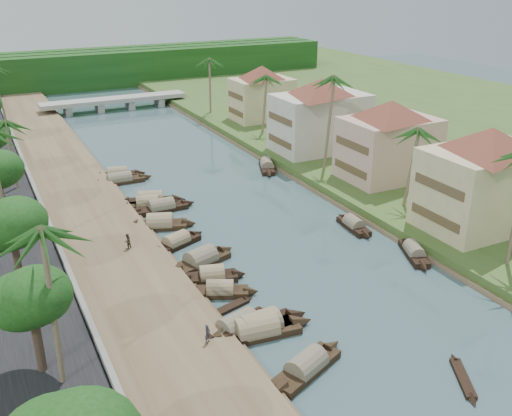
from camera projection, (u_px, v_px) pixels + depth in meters
name	position (u px, v px, depth m)	size (l,w,h in m)	color
ground	(308.00, 267.00, 52.49)	(220.00, 220.00, 0.00)	#3C545A
left_bank	(87.00, 217.00, 62.16)	(10.00, 180.00, 0.80)	brown
right_bank	(351.00, 169.00, 76.65)	(16.00, 180.00, 1.20)	#375421
road	(2.00, 229.00, 58.50)	(8.00, 180.00, 1.40)	black
retaining_wall	(45.00, 216.00, 60.04)	(0.40, 180.00, 1.10)	slate
treeline	(84.00, 69.00, 133.34)	(120.00, 14.00, 8.00)	#12390F
bridge	(114.00, 101.00, 111.15)	(28.00, 4.00, 2.40)	gray
building_near	(485.00, 177.00, 56.29)	(14.85, 14.85, 10.20)	beige
building_mid	(389.00, 139.00, 69.99)	(14.11, 14.11, 9.70)	#C9988E
building_far	(320.00, 114.00, 81.01)	(15.59, 15.59, 10.20)	beige
building_distant	(262.00, 92.00, 98.10)	(12.62, 12.62, 9.20)	beige
sampan_0	(306.00, 367.00, 38.58)	(8.17, 4.64, 2.16)	black
sampan_1	(260.00, 327.00, 42.89)	(8.74, 2.61, 2.52)	black
sampan_2	(256.00, 331.00, 42.47)	(9.51, 2.91, 2.43)	black
sampan_3	(238.00, 327.00, 42.91)	(8.60, 3.84, 2.26)	black
sampan_4	(220.00, 291.00, 47.79)	(6.60, 4.22, 1.93)	black
sampan_5	(212.00, 276.00, 50.08)	(6.43, 3.14, 2.03)	black
sampan_6	(201.00, 260.00, 52.81)	(8.23, 4.28, 2.39)	black
sampan_7	(176.00, 243.00, 56.29)	(7.34, 4.13, 1.98)	black
sampan_8	(160.00, 224.00, 60.37)	(8.01, 4.54, 2.41)	black
sampan_9	(161.00, 207.00, 64.62)	(8.26, 1.85, 2.10)	black
sampan_10	(148.00, 204.00, 65.50)	(7.62, 3.25, 2.08)	black
sampan_11	(151.00, 201.00, 66.49)	(8.60, 4.42, 2.40)	black
sampan_12	(120.00, 180.00, 73.05)	(8.76, 1.93, 2.09)	black
sampan_13	(118.00, 174.00, 75.18)	(7.60, 3.36, 2.06)	black
sampan_14	(414.00, 252.00, 54.34)	(4.09, 7.28, 1.83)	black
sampan_15	(354.00, 225.00, 60.16)	(1.96, 6.78, 1.85)	black
sampan_16	(267.00, 166.00, 78.34)	(4.60, 8.34, 2.07)	black
canoe_0	(463.00, 379.00, 37.97)	(3.27, 5.11, 0.72)	black
canoe_1	(229.00, 308.00, 45.93)	(5.06, 2.13, 0.81)	black
canoe_2	(130.00, 205.00, 66.14)	(6.01, 1.76, 0.87)	black
palm_1	(413.00, 132.00, 60.08)	(3.20, 3.20, 10.01)	#77634F
palm_2	(329.00, 80.00, 70.47)	(3.20, 3.20, 13.36)	#77634F
palm_3	(263.00, 78.00, 88.13)	(3.20, 3.20, 10.46)	#77634F
palm_4	(40.00, 235.00, 31.91)	(3.20, 3.20, 11.95)	#77634F
palm_6	(6.00, 124.00, 64.72)	(3.20, 3.20, 9.50)	#77634F
palm_7	(209.00, 61.00, 101.17)	(3.20, 3.20, 11.06)	#77634F
tree_1	(30.00, 299.00, 34.82)	(4.38, 4.38, 7.19)	#4D392C
tree_2	(11.00, 225.00, 45.43)	(4.97, 4.97, 7.21)	#4D392C
tree_6	(342.00, 111.00, 84.74)	(4.38, 4.38, 6.71)	#4D392C
person_near	(208.00, 334.00, 40.26)	(0.52, 0.34, 1.44)	#2A2931
person_far	(127.00, 241.00, 53.95)	(0.73, 0.57, 1.51)	#352F25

